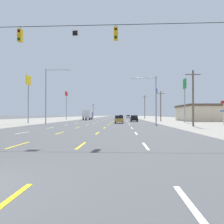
{
  "coord_description": "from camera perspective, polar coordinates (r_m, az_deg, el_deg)",
  "views": [
    {
      "loc": [
        3.98,
        -4.08,
        1.69
      ],
      "look_at": [
        0.67,
        64.4,
        2.59
      ],
      "focal_mm": 32.84,
      "sensor_mm": 36.0,
      "label": 1
    }
  ],
  "objects": [
    {
      "name": "utility_pole_right_row_1",
      "position": [
        58.29,
        13.41,
        1.82
      ],
      "size": [
        2.2,
        0.26,
        8.2
      ],
      "color": "brown",
      "rests_on": "ground"
    },
    {
      "name": "hatchback_far_right_near",
      "position": [
        50.46,
        6.16,
        -1.78
      ],
      "size": [
        1.72,
        3.9,
        1.54
      ],
      "color": "black",
      "rests_on": "ground"
    },
    {
      "name": "utility_pole_right_row_0",
      "position": [
        32.22,
        21.64,
        3.9
      ],
      "size": [
        2.2,
        0.26,
        8.18
      ],
      "color": "brown",
      "rests_on": "ground"
    },
    {
      "name": "sedan_inner_right_midfar",
      "position": [
        96.32,
        2.45,
        -1.31
      ],
      "size": [
        1.8,
        4.5,
        1.46
      ],
      "color": "navy",
      "rests_on": "ground"
    },
    {
      "name": "pole_sign_right_row_2",
      "position": [
        64.48,
        12.27,
        3.88
      ],
      "size": [
        0.24,
        1.69,
        9.63
      ],
      "color": "gray",
      "rests_on": "ground"
    },
    {
      "name": "ground_plane",
      "position": [
        70.22,
        -0.48,
        -2.13
      ],
      "size": [
        572.0,
        572.0,
        0.0
      ],
      "primitive_type": "plane",
      "color": "#4C4C4F"
    },
    {
      "name": "box_truck_far_left_mid",
      "position": [
        67.42,
        -6.81,
        -0.63
      ],
      "size": [
        2.4,
        7.2,
        3.23
      ],
      "color": "navy",
      "rests_on": "ground"
    },
    {
      "name": "hatchback_inner_right_nearest",
      "position": [
        40.72,
        2.02,
        -2.03
      ],
      "size": [
        1.72,
        3.9,
        1.54
      ],
      "color": "#B28C33",
      "rests_on": "ground"
    },
    {
      "name": "hatchback_inner_right_farther",
      "position": [
        123.39,
        2.51,
        -1.17
      ],
      "size": [
        1.72,
        3.9,
        1.54
      ],
      "color": "maroon",
      "rests_on": "ground"
    },
    {
      "name": "pole_sign_left_row_2",
      "position": [
        69.2,
        -12.59,
        3.72
      ],
      "size": [
        0.24,
        2.39,
        9.27
      ],
      "color": "gray",
      "rests_on": "ground"
    },
    {
      "name": "storefront_right_row_1",
      "position": [
        62.02,
        24.9,
        -0.2
      ],
      "size": [
        13.95,
        14.72,
        4.39
      ],
      "color": "beige",
      "rests_on": "ground"
    },
    {
      "name": "streetlight_left_row_0",
      "position": [
        39.95,
        -17.29,
        5.45
      ],
      "size": [
        4.75,
        0.26,
        10.27
      ],
      "color": "gray",
      "rests_on": "ground"
    },
    {
      "name": "lot_apron_left",
      "position": [
        75.76,
        -19.53,
        -1.99
      ],
      "size": [
        28.0,
        440.0,
        0.01
      ],
      "primitive_type": "cube",
      "color": "gray",
      "rests_on": "ground"
    },
    {
      "name": "pole_sign_right_row_1",
      "position": [
        47.71,
        19.58,
        5.78
      ],
      "size": [
        0.24,
        1.74,
        9.51
      ],
      "color": "gray",
      "rests_on": "ground"
    },
    {
      "name": "lane_markings",
      "position": [
        108.67,
        0.67,
        -1.64
      ],
      "size": [
        10.64,
        227.6,
        0.01
      ],
      "color": "white",
      "rests_on": "ground"
    },
    {
      "name": "signal_span_wire",
      "position": [
        15.93,
        -13.63,
        12.84
      ],
      "size": [
        27.71,
        0.53,
        9.64
      ],
      "color": "brown",
      "rests_on": "ground"
    },
    {
      "name": "streetlight_right_row_0",
      "position": [
        37.88,
        11.37,
        4.45
      ],
      "size": [
        4.51,
        0.26,
        8.65
      ],
      "color": "gray",
      "rests_on": "ground"
    },
    {
      "name": "utility_pole_left_row_3",
      "position": [
        128.15,
        -5.26,
        0.49
      ],
      "size": [
        2.2,
        0.26,
        8.57
      ],
      "color": "brown",
      "rests_on": "ground"
    },
    {
      "name": "sedan_far_right_far",
      "position": [
        100.44,
        4.53,
        -1.29
      ],
      "size": [
        1.8,
        4.5,
        1.46
      ],
      "color": "white",
      "rests_on": "ground"
    },
    {
      "name": "utility_pole_right_row_2",
      "position": [
        87.51,
        9.1,
        1.51
      ],
      "size": [
        2.2,
        0.26,
        9.87
      ],
      "color": "brown",
      "rests_on": "ground"
    },
    {
      "name": "pole_sign_left_row_1",
      "position": [
        44.27,
        -22.26,
        6.34
      ],
      "size": [
        0.24,
        1.95,
        9.46
      ],
      "color": "gray",
      "rests_on": "ground"
    },
    {
      "name": "lot_apron_right",
      "position": [
        73.12,
        19.28,
        -2.03
      ],
      "size": [
        28.0,
        440.0,
        0.01
      ],
      "primitive_type": "cube",
      "color": "gray",
      "rests_on": "ground"
    }
  ]
}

